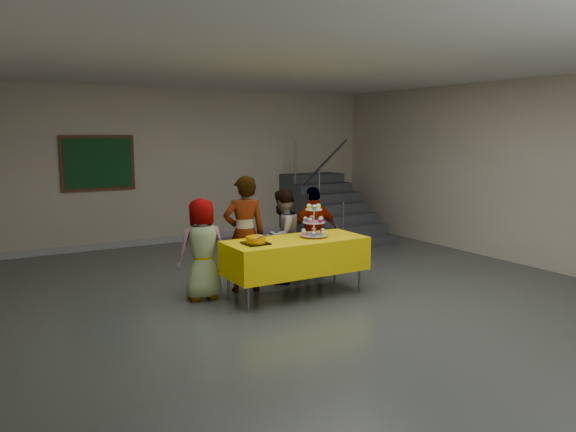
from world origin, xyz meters
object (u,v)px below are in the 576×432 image
Objects in this scene: staircase at (326,212)px; bear_cake at (256,239)px; schoolchild_c at (282,236)px; schoolchild_d at (314,232)px; schoolchild_a at (202,249)px; schoolchild_b at (244,234)px; noticeboard at (98,163)px; cupcake_stand at (314,225)px; bake_table at (296,255)px.

bear_cake is at bearing -134.39° from staircase.
bear_cake is 0.26× the size of schoolchild_c.
schoolchild_a is at bearing 12.90° from schoolchild_d.
noticeboard reaches higher than schoolchild_b.
schoolchild_d is at bearing 56.79° from cupcake_stand.
cupcake_stand is 4.34m from staircase.
noticeboard is (-0.47, 3.82, 0.94)m from schoolchild_a.
cupcake_stand is 4.75m from noticeboard.
noticeboard is at bearing 169.29° from staircase.
noticeboard is at bearing -50.61° from schoolchild_d.
noticeboard is (-1.11, 3.75, 0.81)m from schoolchild_b.
staircase is (2.56, 3.48, -0.45)m from cupcake_stand.
staircase reaches higher than schoolchild_d.
schoolchild_b is at bearing 13.09° from schoolchild_d.
bake_table is 0.48m from cupcake_stand.
staircase reaches higher than bear_cake.
staircase is at bearing -120.39° from schoolchild_d.
schoolchild_a is at bearing 160.12° from cupcake_stand.
schoolchild_c is (0.79, 0.71, -0.15)m from bear_cake.
staircase is at bearing -157.14° from schoolchild_c.
schoolchild_d is (1.21, 0.14, -0.11)m from schoolchild_b.
bake_table is at bearing 50.98° from schoolchild_c.
cupcake_stand is at bearing 1.50° from bake_table.
schoolchild_a is at bearing 155.20° from bake_table.
schoolchild_c reaches higher than cupcake_stand.
schoolchild_d reaches higher than bake_table.
bear_cake is 0.27× the size of schoolchild_a.
cupcake_stand is 0.33× the size of schoolchild_c.
schoolchild_d is at bearing 158.97° from schoolchild_c.
schoolchild_b is at bearing 142.91° from cupcake_stand.
schoolchild_a reaches higher than bear_cake.
staircase is (3.95, 2.98, -0.17)m from schoolchild_a.
schoolchild_d reaches higher than schoolchild_a.
cupcake_stand is at bearing -66.67° from noticeboard.
schoolchild_c is (0.19, 0.69, 0.12)m from bake_table.
bear_cake is at bearing -77.35° from noticeboard.
bake_table is 0.72m from schoolchild_c.
schoolchild_d reaches higher than cupcake_stand.
schoolchild_a is 1.02× the size of noticeboard.
schoolchild_b is (-0.75, 0.57, -0.15)m from cupcake_stand.
staircase reaches higher than bake_table.
schoolchild_b is 4.42m from staircase.
schoolchild_a is 0.98× the size of schoolchild_c.
schoolchild_d reaches higher than schoolchild_c.
schoolchild_c is (-0.10, 0.68, -0.26)m from cupcake_stand.
cupcake_stand is at bearing 74.51° from schoolchild_c.
schoolchild_c reaches higher than bear_cake.
schoolchild_a reaches higher than cupcake_stand.
cupcake_stand is at bearing -126.29° from staircase.
bear_cake reaches higher than bake_table.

